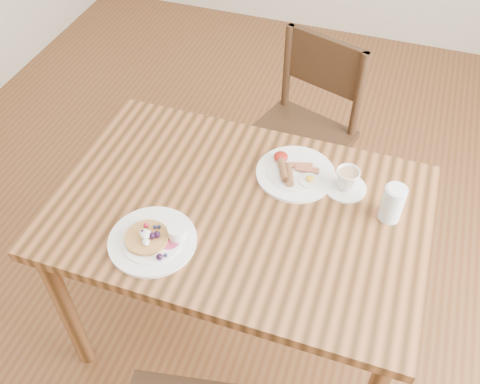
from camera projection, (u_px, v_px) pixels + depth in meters
The scene contains 7 objects.
ground at pixel (240, 324), 2.27m from camera, with size 5.00×5.00×0.00m, color brown.
dining_table at pixel (240, 226), 1.80m from camera, with size 1.20×0.80×0.75m.
chair_far at pixel (303, 128), 2.39m from camera, with size 0.53×0.53×0.88m.
pancake_plate at pixel (154, 239), 1.62m from camera, with size 0.27×0.27×0.06m.
breakfast_plate at pixel (294, 172), 1.82m from camera, with size 0.27×0.27×0.04m.
teacup_saucer at pixel (347, 181), 1.76m from camera, with size 0.14×0.14×0.08m.
water_glass at pixel (392, 203), 1.65m from camera, with size 0.07×0.07×0.13m, color silver.
Camera 1 is at (0.37, -1.08, 2.04)m, focal length 40.00 mm.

